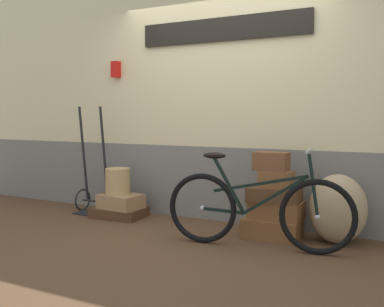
% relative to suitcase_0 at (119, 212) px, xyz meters
% --- Properties ---
extents(ground, '(9.63, 5.20, 0.06)m').
position_rel_suitcase_0_xyz_m(ground, '(1.15, -0.38, -0.09)').
color(ground, '#513823').
extents(station_building, '(7.63, 0.74, 3.03)m').
position_rel_suitcase_0_xyz_m(station_building, '(1.17, 0.47, 1.46)').
color(station_building, slate).
rests_on(station_building, ground).
extents(suitcase_0, '(0.63, 0.48, 0.12)m').
position_rel_suitcase_0_xyz_m(suitcase_0, '(0.00, 0.00, 0.00)').
color(suitcase_0, '#4C2D19').
rests_on(suitcase_0, ground).
extents(suitcase_1, '(0.52, 0.41, 0.17)m').
position_rel_suitcase_0_xyz_m(suitcase_1, '(0.04, -0.02, 0.14)').
color(suitcase_1, '#9E754C').
rests_on(suitcase_1, suitcase_0).
extents(suitcase_2, '(0.57, 0.40, 0.19)m').
position_rel_suitcase_0_xyz_m(suitcase_2, '(1.89, -0.02, 0.04)').
color(suitcase_2, brown).
rests_on(suitcase_2, ground).
extents(suitcase_3, '(0.51, 0.33, 0.17)m').
position_rel_suitcase_0_xyz_m(suitcase_3, '(1.93, -0.00, 0.22)').
color(suitcase_3, brown).
rests_on(suitcase_3, suitcase_2).
extents(suitcase_4, '(0.53, 0.38, 0.14)m').
position_rel_suitcase_0_xyz_m(suitcase_4, '(1.91, -0.00, 0.38)').
color(suitcase_4, brown).
rests_on(suitcase_4, suitcase_3).
extents(suitcase_5, '(0.32, 0.21, 0.17)m').
position_rel_suitcase_0_xyz_m(suitcase_5, '(1.93, -0.04, 0.53)').
color(suitcase_5, brown).
rests_on(suitcase_5, suitcase_4).
extents(suitcase_6, '(0.33, 0.21, 0.18)m').
position_rel_suitcase_0_xyz_m(suitcase_6, '(1.88, -0.03, 0.71)').
color(suitcase_6, brown).
rests_on(suitcase_6, suitcase_5).
extents(wicker_basket, '(0.29, 0.29, 0.31)m').
position_rel_suitcase_0_xyz_m(wicker_basket, '(-0.00, -0.01, 0.38)').
color(wicker_basket, tan).
rests_on(wicker_basket, suitcase_1).
extents(luggage_trolley, '(0.41, 0.36, 1.32)m').
position_rel_suitcase_0_xyz_m(luggage_trolley, '(-0.43, 0.06, 0.25)').
color(luggage_trolley, black).
rests_on(luggage_trolley, ground).
extents(burlap_sack, '(0.53, 0.45, 0.66)m').
position_rel_suitcase_0_xyz_m(burlap_sack, '(2.50, 0.09, 0.27)').
color(burlap_sack, tan).
rests_on(burlap_sack, ground).
extents(bicycle, '(1.72, 0.46, 0.93)m').
position_rel_suitcase_0_xyz_m(bicycle, '(1.87, -0.43, 0.30)').
color(bicycle, black).
rests_on(bicycle, ground).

